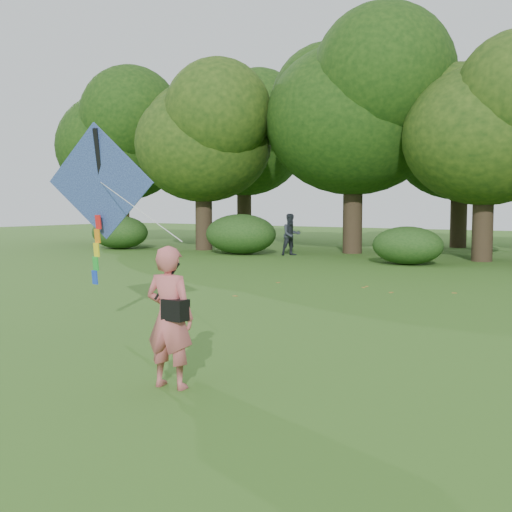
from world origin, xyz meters
The scene contains 7 objects.
ground centered at (0.00, 0.00, 0.00)m, with size 100.00×100.00×0.00m, color #265114.
man_kite_flyer centered at (-0.94, 0.01, 0.88)m, with size 0.64×0.42×1.77m, color #C65D5F.
bystander_left centered at (-9.71, 18.35, 0.91)m, with size 0.89×0.69×1.83m, color #252A32.
crossbody_bag centered at (-0.83, -0.02, 1.00)m, with size 0.43×0.20×0.71m.
flying_kite centered at (-4.61, 2.40, 2.62)m, with size 4.98×2.79×2.96m.
shrub_band centered at (-0.72, 17.60, 0.86)m, with size 39.15×3.22×1.88m.
fallen_leaves centered at (-1.42, 6.02, 0.01)m, with size 11.95×13.02×0.01m.
Camera 1 is at (4.19, -5.96, 2.28)m, focal length 45.00 mm.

